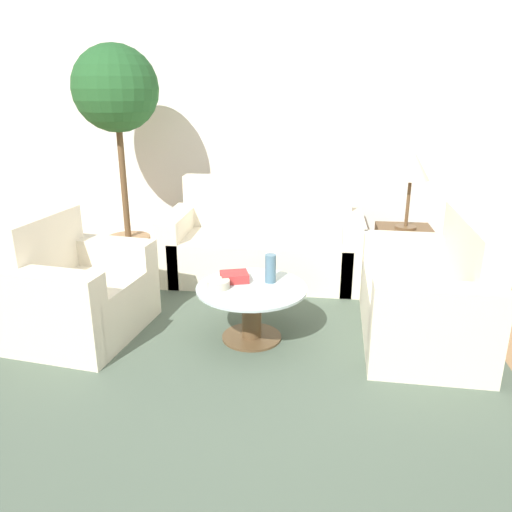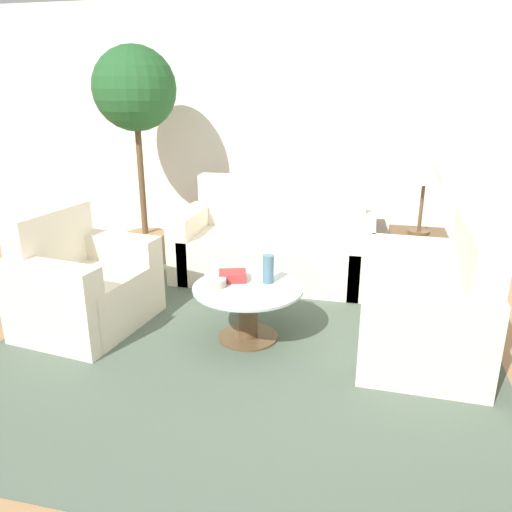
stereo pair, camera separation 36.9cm
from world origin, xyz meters
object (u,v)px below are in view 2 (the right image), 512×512
object	(u,v)px
sofa_main	(275,247)
book_stack	(233,276)
loveseat	(433,308)
armchair	(81,288)
potted_plant	(136,108)
coffee_table	(248,305)
vase	(268,269)
bowl	(215,282)
table_lamp	(425,170)

from	to	relation	value
sofa_main	book_stack	size ratio (longest dim) A/B	7.80
loveseat	book_stack	xyz separation A→B (m)	(-1.41, -0.07, 0.14)
armchair	potted_plant	size ratio (longest dim) A/B	0.49
coffee_table	book_stack	xyz separation A→B (m)	(-0.14, 0.10, 0.17)
book_stack	armchair	bearing A→B (deg)	170.66
coffee_table	book_stack	bearing A→B (deg)	144.98
sofa_main	coffee_table	world-z (taller)	sofa_main
potted_plant	vase	xyz separation A→B (m)	(1.56, -1.28, -1.04)
loveseat	bowl	xyz separation A→B (m)	(-1.50, -0.21, 0.14)
sofa_main	vase	world-z (taller)	sofa_main
coffee_table	book_stack	distance (m)	0.24
table_lamp	vase	xyz separation A→B (m)	(-1.09, -1.04, -0.59)
vase	coffee_table	bearing A→B (deg)	-136.92
sofa_main	bowl	distance (m)	1.35
bowl	book_stack	distance (m)	0.17
sofa_main	loveseat	xyz separation A→B (m)	(1.33, -1.12, 0.00)
sofa_main	vase	bearing A→B (deg)	-81.50
coffee_table	potted_plant	bearing A→B (deg)	136.01
vase	armchair	bearing A→B (deg)	-172.79
book_stack	table_lamp	bearing A→B (deg)	20.53
armchair	table_lamp	distance (m)	2.89
sofa_main	loveseat	distance (m)	1.73
loveseat	vase	bearing A→B (deg)	-85.58
coffee_table	book_stack	size ratio (longest dim) A/B	3.36
loveseat	vase	xyz separation A→B (m)	(-1.15, -0.05, 0.21)
sofa_main	bowl	world-z (taller)	sofa_main
potted_plant	book_stack	size ratio (longest dim) A/B	9.05
loveseat	bowl	bearing A→B (deg)	-80.20
coffee_table	potted_plant	xyz separation A→B (m)	(-1.44, 1.39, 1.29)
loveseat	vase	distance (m)	1.17
sofa_main	book_stack	world-z (taller)	sofa_main
loveseat	book_stack	world-z (taller)	loveseat
armchair	book_stack	xyz separation A→B (m)	(1.15, 0.16, 0.14)
coffee_table	potted_plant	size ratio (longest dim) A/B	0.37
armchair	coffee_table	size ratio (longest dim) A/B	1.32
sofa_main	bowl	bearing A→B (deg)	-97.47
armchair	loveseat	world-z (taller)	loveseat
armchair	book_stack	distance (m)	1.17
table_lamp	potted_plant	world-z (taller)	potted_plant
loveseat	bowl	size ratio (longest dim) A/B	8.05
loveseat	potted_plant	xyz separation A→B (m)	(-2.71, 1.22, 1.25)
table_lamp	bowl	xyz separation A→B (m)	(-1.44, -1.20, -0.66)
sofa_main	potted_plant	bearing A→B (deg)	175.75
table_lamp	armchair	bearing A→B (deg)	-154.09
armchair	bowl	bearing A→B (deg)	-81.20
coffee_table	book_stack	world-z (taller)	book_stack
loveseat	potted_plant	world-z (taller)	potted_plant
armchair	bowl	world-z (taller)	armchair
armchair	coffee_table	bearing A→B (deg)	-79.38
table_lamp	bowl	world-z (taller)	table_lamp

